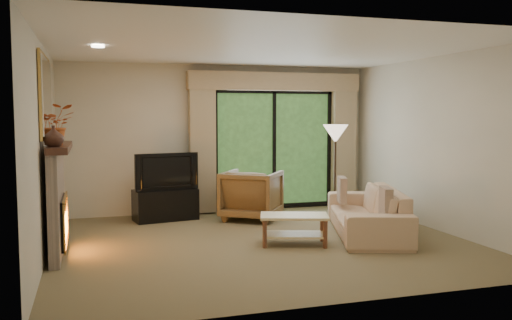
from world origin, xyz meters
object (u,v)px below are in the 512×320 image
object	(u,v)px
armchair	(252,195)
coffee_table	(294,230)
sofa	(367,211)
media_console	(165,205)

from	to	relation	value
armchair	coffee_table	distance (m)	1.83
coffee_table	sofa	bearing A→B (deg)	31.93
media_console	coffee_table	distance (m)	2.62
armchair	coffee_table	size ratio (longest dim) A/B	1.01
sofa	media_console	bearing A→B (deg)	-106.92
media_console	sofa	size ratio (longest dim) A/B	0.45
armchair	sofa	distance (m)	2.00
media_console	sofa	distance (m)	3.27
sofa	coffee_table	bearing A→B (deg)	-57.86
armchair	sofa	xyz separation A→B (m)	(1.29, -1.52, -0.08)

